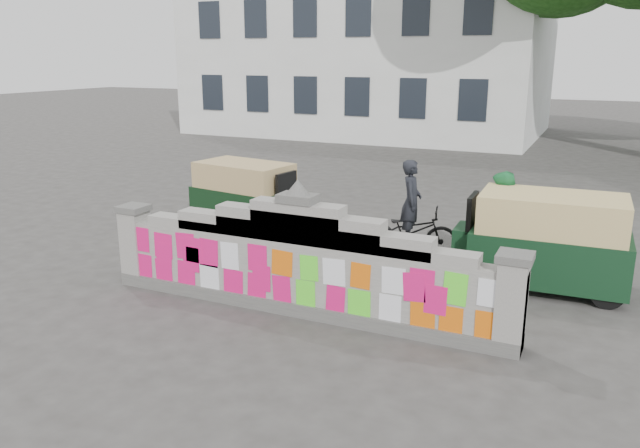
% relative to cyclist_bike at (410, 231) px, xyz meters
% --- Properties ---
extents(ground, '(100.00, 100.00, 0.00)m').
position_rel_cyclist_bike_xyz_m(ground, '(-0.68, -3.35, -0.47)').
color(ground, '#383533').
rests_on(ground, ground).
extents(parapet_wall, '(6.48, 0.44, 2.01)m').
position_rel_cyclist_bike_xyz_m(parapet_wall, '(-0.68, -3.36, 0.28)').
color(parapet_wall, '#4C4C49').
rests_on(parapet_wall, ground).
extents(building, '(16.00, 10.00, 8.90)m').
position_rel_cyclist_bike_xyz_m(building, '(-7.68, 18.63, 3.55)').
color(building, silver).
rests_on(building, ground).
extents(cyclist_bike, '(1.87, 0.98, 0.94)m').
position_rel_cyclist_bike_xyz_m(cyclist_bike, '(0.00, 0.00, 0.00)').
color(cyclist_bike, black).
rests_on(cyclist_bike, ground).
extents(cyclist_rider, '(0.49, 0.65, 1.59)m').
position_rel_cyclist_bike_xyz_m(cyclist_rider, '(0.00, 0.00, 0.33)').
color(cyclist_rider, black).
rests_on(cyclist_rider, ground).
extents(pedestrian, '(0.87, 1.01, 1.77)m').
position_rel_cyclist_bike_xyz_m(pedestrian, '(1.67, -0.20, 0.42)').
color(pedestrian, green).
rests_on(pedestrian, ground).
extents(rickshaw_left, '(2.66, 1.54, 1.43)m').
position_rel_cyclist_bike_xyz_m(rickshaw_left, '(-3.85, 0.42, 0.28)').
color(rickshaw_left, black).
rests_on(rickshaw_left, ground).
extents(rickshaw_right, '(2.84, 1.38, 1.56)m').
position_rel_cyclist_bike_xyz_m(rickshaw_right, '(2.47, -0.75, 0.34)').
color(rickshaw_right, black).
rests_on(rickshaw_right, ground).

